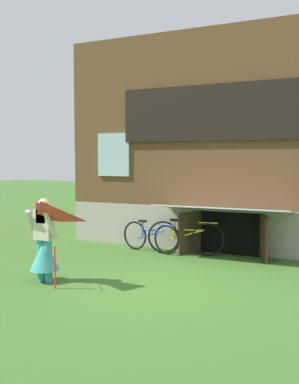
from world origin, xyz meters
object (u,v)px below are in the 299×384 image
at_px(kite, 41,223).
at_px(bicycle_blue, 150,237).
at_px(person, 44,247).
at_px(bicycle_yellow, 185,238).

relative_size(kite, bicycle_blue, 0.87).
distance_m(kite, bicycle_blue, 3.71).
distance_m(person, bicycle_blue, 3.17).
height_order(person, bicycle_blue, person).
xyz_separation_m(kite, bicycle_yellow, (1.18, 3.67, -0.76)).
xyz_separation_m(person, bicycle_blue, (0.67, 3.08, -0.27)).
distance_m(person, bicycle_yellow, 3.51).
relative_size(person, bicycle_yellow, 0.84).
relative_size(kite, bicycle_yellow, 0.78).
xyz_separation_m(bicycle_yellow, bicycle_blue, (-0.86, -0.06, -0.04)).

